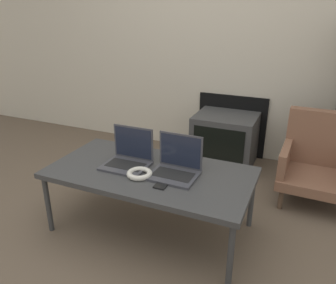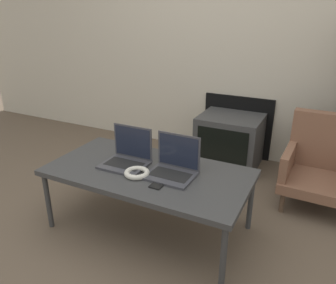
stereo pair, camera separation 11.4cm
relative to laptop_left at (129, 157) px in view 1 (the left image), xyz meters
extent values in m
plane|color=brown|center=(0.18, -0.36, -0.52)|extent=(14.00, 14.00, 0.00)
cube|color=#B7AD99|center=(0.18, 1.56, 0.78)|extent=(7.00, 0.06, 2.60)
cube|color=black|center=(0.37, 1.52, -0.19)|extent=(0.72, 0.03, 0.64)
cube|color=#333333|center=(0.18, -0.03, -0.07)|extent=(1.36, 0.70, 0.04)
cylinder|color=#333333|center=(-0.46, -0.34, -0.30)|extent=(0.04, 0.04, 0.42)
cylinder|color=#333333|center=(0.82, -0.34, -0.30)|extent=(0.04, 0.04, 0.42)
cylinder|color=#333333|center=(-0.46, 0.28, -0.30)|extent=(0.04, 0.04, 0.42)
cylinder|color=#333333|center=(0.82, 0.28, -0.30)|extent=(0.04, 0.04, 0.42)
cube|color=#38383D|center=(0.00, -0.04, -0.05)|extent=(0.31, 0.25, 0.02)
cube|color=black|center=(0.00, -0.04, -0.04)|extent=(0.26, 0.14, 0.00)
cube|color=#38383D|center=(0.00, 0.08, 0.08)|extent=(0.30, 0.01, 0.24)
cube|color=black|center=(0.00, 0.07, 0.08)|extent=(0.28, 0.01, 0.21)
cube|color=#38383D|center=(0.35, -0.04, -0.05)|extent=(0.31, 0.25, 0.02)
cube|color=black|center=(0.35, -0.04, -0.04)|extent=(0.26, 0.14, 0.00)
cube|color=#38383D|center=(0.36, 0.08, 0.08)|extent=(0.30, 0.01, 0.24)
cube|color=black|center=(0.36, 0.07, 0.08)|extent=(0.28, 0.01, 0.21)
torus|color=beige|center=(0.15, -0.12, -0.04)|extent=(0.17, 0.17, 0.03)
cube|color=black|center=(0.33, -0.16, -0.05)|extent=(0.07, 0.13, 0.01)
cube|color=#383838|center=(0.37, 1.26, -0.26)|extent=(0.59, 0.50, 0.51)
cube|color=black|center=(0.37, 1.00, -0.26)|extent=(0.49, 0.01, 0.40)
cube|color=brown|center=(1.23, 0.83, -0.31)|extent=(0.58, 0.56, 0.08)
cube|color=brown|center=(1.23, 1.05, -0.04)|extent=(0.56, 0.12, 0.46)
cube|color=brown|center=(0.98, 0.83, -0.17)|extent=(0.07, 0.49, 0.20)
cylinder|color=#4C3828|center=(1.00, 0.60, -0.43)|extent=(0.04, 0.04, 0.17)
cylinder|color=#4C3828|center=(1.00, 1.05, -0.43)|extent=(0.04, 0.04, 0.17)
camera|label=1|loc=(1.08, -1.77, 0.94)|focal=35.00mm
camera|label=2|loc=(1.18, -1.73, 0.94)|focal=35.00mm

